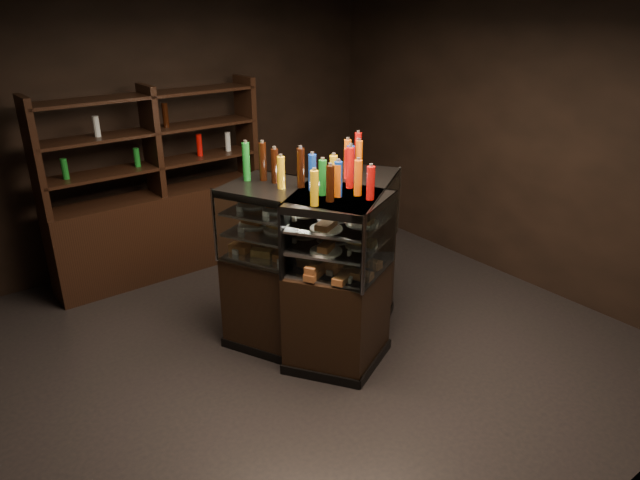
% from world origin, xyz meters
% --- Properties ---
extents(ground, '(5.00, 5.00, 0.00)m').
position_xyz_m(ground, '(0.00, 0.00, 0.00)').
color(ground, black).
rests_on(ground, ground).
extents(room_shell, '(5.02, 5.02, 3.01)m').
position_xyz_m(room_shell, '(0.00, 0.00, 1.94)').
color(room_shell, black).
rests_on(room_shell, ground).
extents(display_case, '(1.63, 1.46, 1.43)m').
position_xyz_m(display_case, '(0.08, -0.13, 0.48)').
color(display_case, black).
rests_on(display_case, ground).
extents(food_display, '(1.23, 1.16, 0.44)m').
position_xyz_m(food_display, '(0.08, -0.13, 1.09)').
color(food_display, '#BE8344').
rests_on(food_display, display_case).
extents(bottles_top, '(1.06, 1.02, 0.30)m').
position_xyz_m(bottles_top, '(0.08, -0.13, 1.56)').
color(bottles_top, black).
rests_on(bottles_top, display_case).
extents(potted_conifer, '(0.38, 0.38, 0.82)m').
position_xyz_m(potted_conifer, '(1.23, 1.23, 0.47)').
color(potted_conifer, black).
rests_on(potted_conifer, ground).
extents(back_shelving, '(2.28, 0.48, 2.00)m').
position_xyz_m(back_shelving, '(-0.45, 2.05, 0.61)').
color(back_shelving, black).
rests_on(back_shelving, ground).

